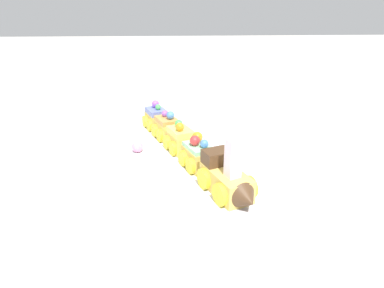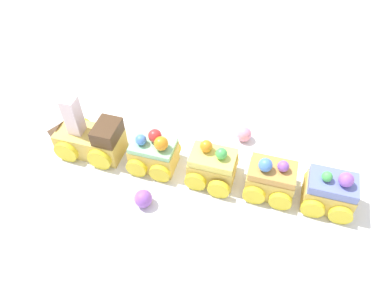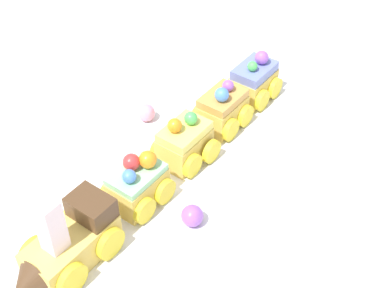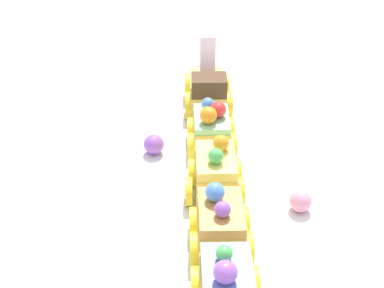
# 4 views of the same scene
# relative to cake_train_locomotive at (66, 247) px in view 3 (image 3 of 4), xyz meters

# --- Properties ---
(ground_plane) EXTENTS (10.00, 10.00, 0.00)m
(ground_plane) POSITION_rel_cake_train_locomotive_xyz_m (-0.16, -0.05, -0.04)
(ground_plane) COLOR beige
(display_board) EXTENTS (0.75, 0.38, 0.01)m
(display_board) POSITION_rel_cake_train_locomotive_xyz_m (-0.16, -0.05, -0.03)
(display_board) COLOR white
(display_board) RESTS_ON ground_plane
(cake_train_locomotive) EXTENTS (0.14, 0.09, 0.11)m
(cake_train_locomotive) POSITION_rel_cake_train_locomotive_xyz_m (0.00, 0.00, 0.00)
(cake_train_locomotive) COLOR #E0BC56
(cake_train_locomotive) RESTS_ON display_board
(cake_car_mint) EXTENTS (0.09, 0.08, 0.07)m
(cake_car_mint) POSITION_rel_cake_train_locomotive_xyz_m (-0.11, -0.04, -0.00)
(cake_car_mint) COLOR #E0BC56
(cake_car_mint) RESTS_ON display_board
(cake_car_lemon) EXTENTS (0.09, 0.08, 0.07)m
(cake_car_lemon) POSITION_rel_cake_train_locomotive_xyz_m (-0.19, -0.07, -0.00)
(cake_car_lemon) COLOR #E0BC56
(cake_car_lemon) RESTS_ON display_board
(cake_car_caramel) EXTENTS (0.09, 0.08, 0.07)m
(cake_car_caramel) POSITION_rel_cake_train_locomotive_xyz_m (-0.28, -0.10, -0.00)
(cake_car_caramel) COLOR #E0BC56
(cake_car_caramel) RESTS_ON display_board
(cake_car_blueberry) EXTENTS (0.09, 0.08, 0.07)m
(cake_car_blueberry) POSITION_rel_cake_train_locomotive_xyz_m (-0.35, -0.13, -0.00)
(cake_car_blueberry) COLOR #E0BC56
(cake_car_blueberry) RESTS_ON display_board
(gumball_pink) EXTENTS (0.03, 0.03, 0.03)m
(gumball_pink) POSITION_rel_cake_train_locomotive_xyz_m (-0.19, -0.17, -0.02)
(gumball_pink) COLOR pink
(gumball_pink) RESTS_ON display_board
(gumball_purple) EXTENTS (0.03, 0.03, 0.03)m
(gumball_purple) POSITION_rel_cake_train_locomotive_xyz_m (-0.14, 0.03, -0.02)
(gumball_purple) COLOR #9956C6
(gumball_purple) RESTS_ON display_board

